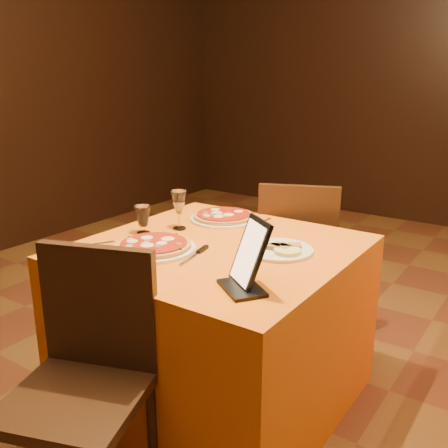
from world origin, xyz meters
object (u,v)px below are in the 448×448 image
Objects in this scene: chair_main_near at (75,398)px; water_glass at (143,220)px; pizza_near at (154,247)px; tablet at (250,253)px; pizza_far at (223,217)px; chair_main_far at (299,256)px; wine_glass at (179,210)px; main_table at (217,324)px.

water_glass is (-0.38, 0.74, 0.36)m from chair_main_near.
tablet reaches higher than pizza_near.
tablet reaches higher than pizza_far.
chair_main_far is 1.07m from pizza_near.
chair_main_near is 1.01m from wine_glass.
chair_main_near is at bearing -72.91° from pizza_near.
chair_main_far is 1.21m from tablet.
chair_main_near is (0.00, -0.79, 0.08)m from main_table.
water_glass is (-0.38, -0.86, 0.36)m from chair_main_far.
wine_glass is 0.73m from tablet.
pizza_near is 0.32m from wine_glass.
pizza_far is (-0.20, 0.34, 0.39)m from main_table.
pizza_near is 0.54m from tablet.
tablet is at bearing -39.60° from main_table.
pizza_near is (-0.18, -1.01, 0.31)m from chair_main_far.
water_glass is at bearing 143.56° from pizza_near.
pizza_near is at bearing -132.41° from main_table.
pizza_near is at bearing 57.46° from chair_main_far.
chair_main_far is at bearing 79.78° from pizza_near.
wine_glass is at bearing 161.62° from main_table.
chair_main_near reaches higher than main_table.
pizza_far is 1.77× the size of wine_glass.
pizza_near is 1.83× the size of wine_glass.
wine_glass is at bearing -175.84° from tablet.
pizza_far is 0.27m from wine_glass.
main_table is 0.47m from pizza_near.
pizza_far is 1.38× the size of tablet.
tablet is (0.34, -1.09, 0.41)m from chair_main_far.
chair_main_far reaches higher than pizza_near.
pizza_far reaches higher than main_table.
wine_glass is at bearing 109.74° from pizza_near.
tablet is at bearing 84.88° from chair_main_far.
chair_main_near is 1.00× the size of chair_main_far.
main_table is at bearing -59.33° from pizza_far.
main_table is at bearing -18.38° from wine_glass.
chair_main_near is 2.62× the size of pizza_near.
pizza_near is at bearing -153.63° from tablet.
pizza_far is at bearing 44.60° from chair_main_far.
main_table is 1.21× the size of chair_main_near.
tablet is at bearing -30.94° from wine_glass.
chair_main_near is 2.70× the size of pizza_far.
main_table is 0.81m from chair_main_far.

